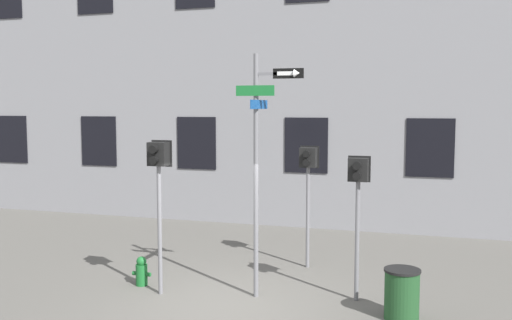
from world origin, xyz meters
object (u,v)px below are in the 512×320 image
(street_sign_pole, at_px, (260,156))
(pedestrian_signal_right, at_px, (358,186))
(fire_hydrant, at_px, (142,272))
(pedestrian_signal_across, at_px, (308,171))
(pedestrian_signal_left, at_px, (159,172))
(trash_bin, at_px, (402,294))

(street_sign_pole, relative_size, pedestrian_signal_right, 1.69)
(fire_hydrant, bearing_deg, pedestrian_signal_across, 37.79)
(street_sign_pole, xyz_separation_m, fire_hydrant, (-2.44, -0.03, -2.37))
(pedestrian_signal_right, height_order, fire_hydrant, pedestrian_signal_right)
(street_sign_pole, distance_m, fire_hydrant, 3.41)
(street_sign_pole, height_order, pedestrian_signal_left, street_sign_pole)
(street_sign_pole, bearing_deg, pedestrian_signal_across, 78.77)
(pedestrian_signal_across, relative_size, trash_bin, 3.14)
(street_sign_pole, bearing_deg, pedestrian_signal_right, 11.16)
(street_sign_pole, xyz_separation_m, pedestrian_signal_left, (-1.85, -0.39, -0.33))
(pedestrian_signal_left, xyz_separation_m, pedestrian_signal_across, (2.29, 2.59, -0.18))
(street_sign_pole, bearing_deg, fire_hydrant, -179.34)
(pedestrian_signal_left, bearing_deg, street_sign_pole, 11.76)
(street_sign_pole, distance_m, trash_bin, 3.43)
(pedestrian_signal_left, xyz_separation_m, pedestrian_signal_right, (3.60, 0.73, -0.21))
(pedestrian_signal_right, height_order, pedestrian_signal_across, pedestrian_signal_across)
(pedestrian_signal_left, height_order, pedestrian_signal_across, pedestrian_signal_left)
(pedestrian_signal_across, relative_size, fire_hydrant, 4.60)
(street_sign_pole, height_order, trash_bin, street_sign_pole)
(pedestrian_signal_across, bearing_deg, pedestrian_signal_right, -54.85)
(pedestrian_signal_across, distance_m, fire_hydrant, 4.10)
(pedestrian_signal_left, relative_size, pedestrian_signal_across, 1.09)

